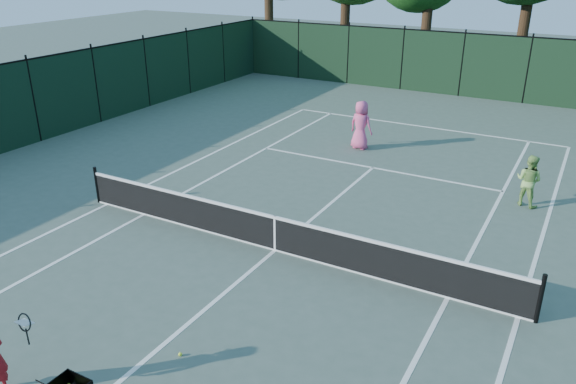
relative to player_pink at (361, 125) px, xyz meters
The scene contains 13 objects.
ground 8.18m from the player_pink, 81.84° to the right, with size 90.00×90.00×0.00m, color #4A5A4E.
sideline_doubles_left 9.19m from the player_pink, 118.26° to the right, with size 0.10×23.77×0.01m, color white.
sideline_doubles_right 10.47m from the player_pink, 50.50° to the right, with size 0.10×23.77×0.01m, color white.
sideline_singles_left 8.63m from the player_pink, 110.18° to the right, with size 0.10×23.77×0.01m, color white.
sideline_singles_right 9.66m from the player_pink, 56.81° to the right, with size 0.10×23.77×0.01m, color white.
baseline_far 4.09m from the player_pink, 73.22° to the left, with size 10.97×0.10×0.01m, color white.
service_line_far 2.20m from the player_pink, 55.10° to the right, with size 8.23×0.10×0.01m, color white.
center_service_line 8.18m from the player_pink, 81.84° to the right, with size 0.10×12.80×0.01m, color white.
tennis_net 8.15m from the player_pink, 81.84° to the right, with size 11.69×0.09×1.06m.
fence_far 10.03m from the player_pink, 83.38° to the left, with size 24.00×0.05×3.00m, color black.
player_pink is the anchor object (origin of this frame).
player_green 6.41m from the player_pink, 21.61° to the right, with size 0.86×0.77×1.47m.
loose_ball_midcourt 12.29m from the player_pink, 82.42° to the right, with size 0.07×0.07×0.07m, color #D7F432.
Camera 1 is at (5.98, -10.11, 6.53)m, focal length 35.00 mm.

